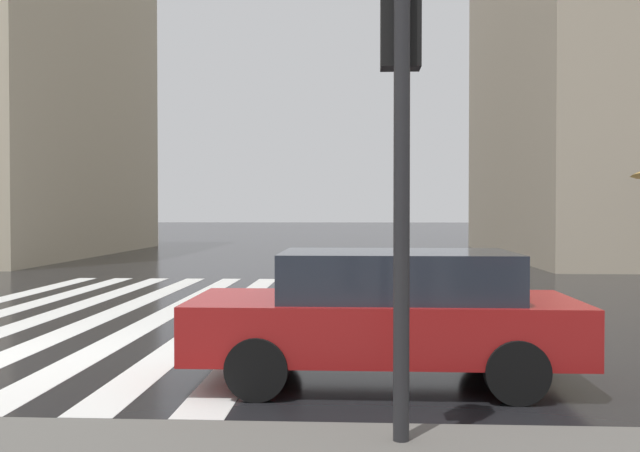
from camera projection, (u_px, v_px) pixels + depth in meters
name	position (u px, v px, depth m)	size (l,w,h in m)	color
ground_plane	(18.00, 358.00, 8.90)	(220.00, 220.00, 0.00)	black
zebra_crossing	(114.00, 312.00, 12.90)	(13.00, 6.50, 0.01)	silver
traffic_signal_post	(401.00, 89.00, 5.30)	(0.44, 0.30, 3.62)	#232326
car_red	(387.00, 312.00, 7.64)	(1.85, 4.10, 1.41)	maroon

